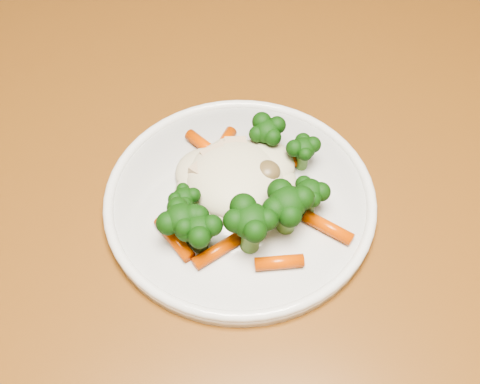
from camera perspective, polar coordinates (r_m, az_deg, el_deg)
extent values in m
plane|color=brown|center=(1.42, 6.06, -6.97)|extent=(3.00, 3.00, 0.00)
cube|color=brown|center=(0.64, -7.38, 1.40)|extent=(1.28, 1.10, 0.04)
cylinder|color=silver|center=(0.58, 0.00, -0.82)|extent=(0.26, 0.26, 0.01)
ellipsoid|color=beige|center=(0.57, -0.44, 2.02)|extent=(0.11, 0.10, 0.04)
ellipsoid|color=black|center=(0.53, -5.51, -3.26)|extent=(0.05, 0.05, 0.04)
ellipsoid|color=black|center=(0.52, 1.04, -3.66)|extent=(0.05, 0.05, 0.05)
ellipsoid|color=black|center=(0.53, 4.43, -1.94)|extent=(0.05, 0.05, 0.05)
ellipsoid|color=black|center=(0.55, 6.53, -0.61)|extent=(0.04, 0.04, 0.04)
ellipsoid|color=black|center=(0.59, 5.97, 3.51)|extent=(0.04, 0.04, 0.03)
ellipsoid|color=black|center=(0.60, 2.56, 5.08)|extent=(0.04, 0.04, 0.04)
ellipsoid|color=black|center=(0.55, -5.25, -1.09)|extent=(0.03, 0.03, 0.03)
ellipsoid|color=black|center=(0.52, -3.83, -4.19)|extent=(0.04, 0.04, 0.04)
cylinder|color=#DE4F05|center=(0.61, -3.37, 4.37)|extent=(0.03, 0.05, 0.01)
cylinder|color=#DE4F05|center=(0.61, -1.61, 4.52)|extent=(0.04, 0.04, 0.01)
cylinder|color=#DE4F05|center=(0.60, 3.13, 3.04)|extent=(0.05, 0.03, 0.01)
cylinder|color=#DE4F05|center=(0.54, -6.27, -4.41)|extent=(0.03, 0.05, 0.01)
cylinder|color=#DE4F05|center=(0.53, -2.06, -5.52)|extent=(0.05, 0.03, 0.01)
cylinder|color=#DE4F05|center=(0.53, 3.74, -6.67)|extent=(0.04, 0.02, 0.01)
cylinder|color=#DE4F05|center=(0.55, 8.37, -3.36)|extent=(0.04, 0.04, 0.01)
ellipsoid|color=brown|center=(0.56, 0.41, 1.56)|extent=(0.03, 0.03, 0.02)
ellipsoid|color=brown|center=(0.57, 2.59, 1.93)|extent=(0.03, 0.03, 0.02)
ellipsoid|color=brown|center=(0.56, -0.97, 0.69)|extent=(0.02, 0.02, 0.01)
cube|color=tan|center=(0.59, -1.83, 3.75)|extent=(0.02, 0.02, 0.01)
cube|color=tan|center=(0.59, -0.42, 4.40)|extent=(0.02, 0.02, 0.01)
cube|color=tan|center=(0.57, -3.97, 2.12)|extent=(0.02, 0.02, 0.01)
cube|color=tan|center=(0.58, -2.42, 3.44)|extent=(0.03, 0.02, 0.01)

